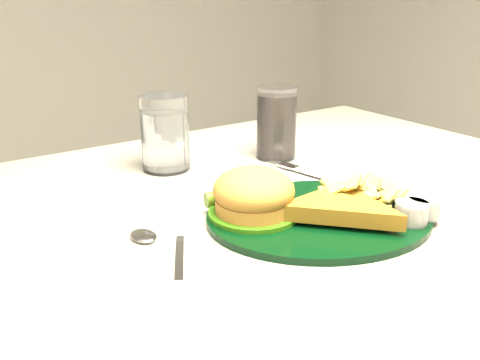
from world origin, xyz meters
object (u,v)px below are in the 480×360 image
object	(u,v)px
fork_napkin	(313,178)
water_glass	(165,133)
dinner_plate	(320,196)
cola_glass	(276,123)

from	to	relation	value
fork_napkin	water_glass	bearing A→B (deg)	120.41
dinner_plate	water_glass	size ratio (longest dim) A/B	2.38
water_glass	fork_napkin	world-z (taller)	water_glass
dinner_plate	water_glass	distance (m)	0.31
cola_glass	fork_napkin	bearing A→B (deg)	-101.41
dinner_plate	cola_glass	world-z (taller)	cola_glass
water_glass	cola_glass	xyz separation A→B (m)	(0.19, -0.05, 0.00)
dinner_plate	water_glass	world-z (taller)	water_glass
dinner_plate	water_glass	bearing A→B (deg)	125.12
cola_glass	fork_napkin	distance (m)	0.14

